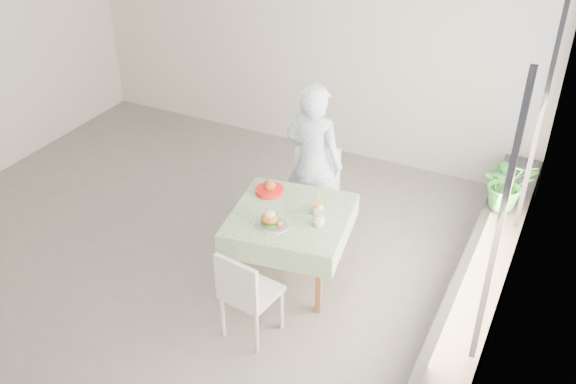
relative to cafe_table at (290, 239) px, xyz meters
The scene contains 14 objects.
floor 1.20m from the cafe_table, behind, with size 6.00×6.00×0.00m, color #625F5D.
wall_back 2.97m from the cafe_table, 113.01° to the left, with size 6.00×0.02×2.80m, color silver.
wall_right 2.12m from the cafe_table, ahead, with size 0.02×5.00×2.80m, color silver.
window_pane 2.22m from the cafe_table, ahead, with size 0.01×4.80×2.18m, color #D1E0F9.
window_ledge 1.71m from the cafe_table, ahead, with size 0.40×4.80×0.50m, color black.
cafe_table is the anchor object (origin of this frame).
chair_far 0.71m from the cafe_table, 93.51° to the left, with size 0.60×0.60×0.97m.
chair_near 0.84m from the cafe_table, 87.79° to the right, with size 0.47×0.47×0.88m.
diner 0.87m from the cafe_table, 99.28° to the left, with size 0.62×0.41×1.70m, color #93C2EC.
main_dish 0.42m from the cafe_table, 105.60° to the right, with size 0.29×0.29×0.15m.
juice_cup_orange 0.42m from the cafe_table, 28.59° to the left, with size 0.10×0.10×0.27m.
juice_cup_lemonade 0.47m from the cafe_table, 10.37° to the right, with size 0.10×0.10×0.29m.
second_dish 0.52m from the cafe_table, 145.42° to the left, with size 0.27×0.27×0.13m.
potted_plant 2.18m from the cafe_table, 39.35° to the left, with size 0.50×0.43×0.55m, color #2C7226.
Camera 1 is at (3.22, -4.41, 3.99)m, focal length 40.00 mm.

